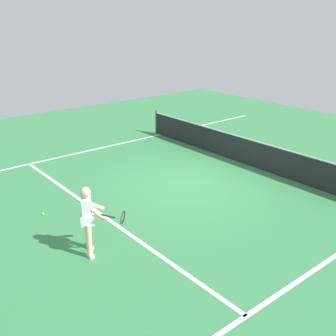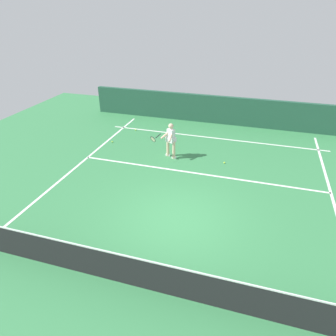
# 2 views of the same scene
# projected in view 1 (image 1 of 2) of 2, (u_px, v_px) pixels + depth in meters

# --- Properties ---
(ground_plane) EXTENTS (24.29, 24.29, 0.00)m
(ground_plane) POSITION_uv_depth(u_px,v_px,m) (188.00, 185.00, 12.24)
(ground_plane) COLOR #38844C
(service_line_marking) EXTENTS (9.76, 0.10, 0.01)m
(service_line_marking) POSITION_uv_depth(u_px,v_px,m) (101.00, 214.00, 10.43)
(service_line_marking) COLOR white
(service_line_marking) RESTS_ON ground
(sideline_left_marking) EXTENTS (0.10, 16.68, 0.01)m
(sideline_left_marking) POSITION_uv_depth(u_px,v_px,m) (105.00, 147.00, 15.77)
(sideline_left_marking) COLOR white
(sideline_left_marking) RESTS_ON ground
(court_net) EXTENTS (10.44, 0.08, 1.02)m
(court_net) POSITION_uv_depth(u_px,v_px,m) (249.00, 152.00, 13.71)
(court_net) COLOR #4C4C51
(court_net) RESTS_ON ground
(tennis_player) EXTENTS (1.05, 0.81, 1.55)m
(tennis_player) POSITION_uv_depth(u_px,v_px,m) (89.00, 218.00, 8.45)
(tennis_player) COLOR beige
(tennis_player) RESTS_ON ground
(tennis_ball_mid) EXTENTS (0.07, 0.07, 0.07)m
(tennis_ball_mid) POSITION_uv_depth(u_px,v_px,m) (43.00, 214.00, 10.39)
(tennis_ball_mid) COLOR #D1E533
(tennis_ball_mid) RESTS_ON ground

